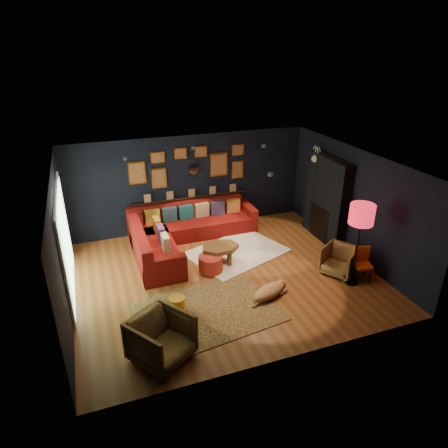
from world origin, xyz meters
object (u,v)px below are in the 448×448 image
object	(u,v)px
floor_lamp	(361,217)
dog	(269,289)
armchair_left	(161,337)
pouf	(211,263)
gold_stool	(177,306)
armchair_right	(339,259)
coffee_table	(220,249)
sectional	(179,233)
orange_chair	(362,261)

from	to	relation	value
floor_lamp	dog	world-z (taller)	floor_lamp
armchair_left	pouf	bearing A→B (deg)	21.06
gold_stool	pouf	bearing A→B (deg)	49.51
floor_lamp	armchair_right	bearing A→B (deg)	96.57
armchair_left	gold_stool	xyz separation A→B (m)	(0.51, 1.05, -0.25)
gold_stool	armchair_right	bearing A→B (deg)	3.53
coffee_table	dog	bearing A→B (deg)	-72.61
sectional	orange_chair	world-z (taller)	sectional
coffee_table	armchair_left	world-z (taller)	armchair_left
sectional	armchair_right	xyz separation A→B (m)	(3.06, -2.57, 0.04)
floor_lamp	orange_chair	bearing A→B (deg)	15.49
orange_chair	dog	distance (m)	2.21
armchair_left	floor_lamp	xyz separation A→B (m)	(4.36, 0.85, 1.11)
coffee_table	gold_stool	bearing A→B (deg)	-132.80
coffee_table	orange_chair	world-z (taller)	orange_chair
armchair_right	dog	distance (m)	1.92
coffee_table	armchair_left	distance (m)	3.21
pouf	dog	world-z (taller)	pouf
sectional	floor_lamp	distance (m)	4.50
sectional	coffee_table	bearing A→B (deg)	-62.25
armchair_left	floor_lamp	bearing A→B (deg)	-23.35
armchair_left	floor_lamp	size ratio (longest dim) A/B	0.49
orange_chair	sectional	bearing A→B (deg)	153.07
armchair_right	gold_stool	distance (m)	3.81
orange_chair	armchair_left	bearing A→B (deg)	-154.66
armchair_right	dog	xyz separation A→B (m)	(-1.88, -0.32, -0.17)
armchair_left	armchair_right	world-z (taller)	armchair_left
dog	coffee_table	bearing A→B (deg)	84.22
coffee_table	dog	distance (m)	1.69
armchair_left	gold_stool	bearing A→B (deg)	29.60
gold_stool	sectional	bearing A→B (deg)	75.40
coffee_table	armchair_right	bearing A→B (deg)	-28.33
floor_lamp	coffee_table	bearing A→B (deg)	144.77
coffee_table	gold_stool	xyz separation A→B (m)	(-1.41, -1.52, -0.20)
orange_chair	dog	bearing A→B (deg)	-167.11
armchair_right	floor_lamp	distance (m)	1.28
pouf	coffee_table	bearing A→B (deg)	37.47
sectional	pouf	size ratio (longest dim) A/B	6.13
pouf	floor_lamp	size ratio (longest dim) A/B	0.30
coffee_table	armchair_right	xyz separation A→B (m)	(2.39, -1.29, -0.03)
orange_chair	dog	xyz separation A→B (m)	(-2.20, 0.04, -0.25)
armchair_right	orange_chair	xyz separation A→B (m)	(0.31, -0.36, 0.09)
coffee_table	pouf	size ratio (longest dim) A/B	1.63
pouf	dog	xyz separation A→B (m)	(0.82, -1.36, -0.02)
armchair_right	sectional	bearing A→B (deg)	-162.68
pouf	orange_chair	size ratio (longest dim) A/B	0.73
armchair_left	gold_stool	size ratio (longest dim) A/B	2.26
sectional	gold_stool	size ratio (longest dim) A/B	8.59
armchair_left	armchair_right	distance (m)	4.50
armchair_right	orange_chair	world-z (taller)	orange_chair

